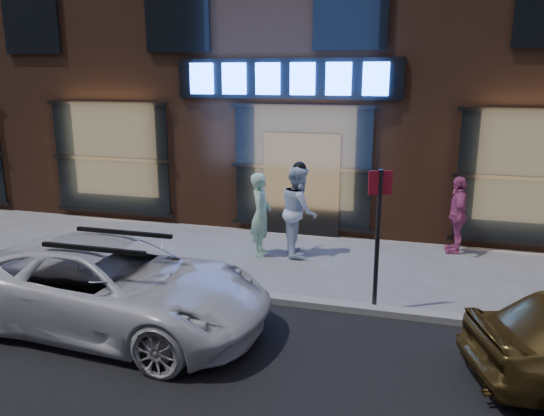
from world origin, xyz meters
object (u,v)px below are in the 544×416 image
Objects in this scene: passerby at (457,215)px; man_cap at (299,211)px; white_suv at (113,286)px; sign_post at (378,228)px; man_bowtie at (261,214)px.

man_cap is at bearing -74.62° from passerby.
passerby reaches higher than white_suv.
man_cap is 3.03m from sign_post.
sign_post is at bearing -137.37° from man_bowtie.
passerby is at bearing -41.75° from white_suv.
white_suv is at bearing -177.37° from sign_post.
white_suv is (-1.15, -3.77, -0.21)m from man_bowtie.
passerby is at bearing -91.24° from man_cap.
white_suv is at bearing 135.60° from man_cap.
man_bowtie is 0.92× the size of man_cap.
man_cap is 3.35m from passerby.
passerby is 0.35× the size of white_suv.
man_cap reaches higher than man_bowtie.
man_cap is at bearing -79.06° from man_bowtie.
passerby is 0.71× the size of sign_post.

